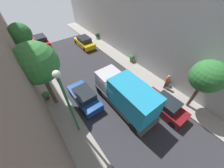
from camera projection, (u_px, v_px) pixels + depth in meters
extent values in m
plane|color=#2D2D33|center=(115.00, 97.00, 13.26)|extent=(32.00, 32.00, 0.00)
cube|color=gray|center=(70.00, 123.00, 11.08)|extent=(2.00, 44.00, 0.15)
cube|color=gray|center=(147.00, 77.00, 15.34)|extent=(2.00, 44.00, 0.15)
cube|color=#194799|center=(85.00, 98.00, 12.51)|extent=(1.76, 4.20, 0.76)
cube|color=#1E2328|center=(84.00, 94.00, 11.93)|extent=(1.56, 2.10, 0.64)
cylinder|color=black|center=(71.00, 93.00, 13.21)|extent=(0.22, 0.64, 0.64)
cylinder|color=black|center=(84.00, 87.00, 13.88)|extent=(0.22, 0.64, 0.64)
cylinder|color=black|center=(86.00, 114.00, 11.47)|extent=(0.22, 0.64, 0.64)
cylinder|color=black|center=(100.00, 105.00, 12.13)|extent=(0.22, 0.64, 0.64)
cube|color=red|center=(42.00, 42.00, 20.77)|extent=(1.76, 4.20, 0.76)
cube|color=#1E2328|center=(40.00, 38.00, 20.19)|extent=(1.56, 2.10, 0.64)
cylinder|color=black|center=(35.00, 41.00, 21.47)|extent=(0.22, 0.64, 0.64)
cylinder|color=black|center=(44.00, 38.00, 22.13)|extent=(0.22, 0.64, 0.64)
cylinder|color=black|center=(40.00, 48.00, 19.72)|extent=(0.22, 0.64, 0.64)
cylinder|color=black|center=(50.00, 45.00, 20.39)|extent=(0.22, 0.64, 0.64)
cube|color=maroon|center=(164.00, 106.00, 11.79)|extent=(1.76, 4.20, 0.76)
cube|color=#1E2328|center=(167.00, 103.00, 11.21)|extent=(1.56, 2.10, 0.64)
cylinder|color=black|center=(145.00, 101.00, 12.50)|extent=(0.22, 0.64, 0.64)
cylinder|color=black|center=(155.00, 94.00, 13.16)|extent=(0.22, 0.64, 0.64)
cylinder|color=black|center=(172.00, 124.00, 10.75)|extent=(0.22, 0.64, 0.64)
cylinder|color=black|center=(183.00, 115.00, 11.42)|extent=(0.22, 0.64, 0.64)
cube|color=gold|center=(84.00, 43.00, 20.46)|extent=(1.76, 4.20, 0.76)
cube|color=#1E2328|center=(84.00, 39.00, 19.88)|extent=(1.56, 2.10, 0.64)
cylinder|color=black|center=(76.00, 42.00, 21.17)|extent=(0.22, 0.64, 0.64)
cylinder|color=black|center=(84.00, 40.00, 21.83)|extent=(0.22, 0.64, 0.64)
cylinder|color=black|center=(85.00, 50.00, 19.42)|extent=(0.22, 0.64, 0.64)
cylinder|color=black|center=(94.00, 47.00, 20.09)|extent=(0.22, 0.64, 0.64)
cube|color=#4C4C51|center=(124.00, 101.00, 11.97)|extent=(2.20, 6.60, 0.50)
cube|color=#B7B7BC|center=(109.00, 79.00, 12.54)|extent=(2.10, 1.80, 1.70)
cube|color=#1E8CB7|center=(133.00, 98.00, 10.38)|extent=(2.24, 4.20, 2.40)
cylinder|color=black|center=(100.00, 91.00, 13.19)|extent=(0.30, 0.96, 0.96)
cylinder|color=black|center=(115.00, 83.00, 14.02)|extent=(0.30, 0.96, 0.96)
cylinder|color=black|center=(134.00, 128.00, 10.38)|extent=(0.30, 0.96, 0.96)
cylinder|color=black|center=(150.00, 115.00, 11.21)|extent=(0.30, 0.96, 0.96)
cylinder|color=#2D334C|center=(165.00, 85.00, 13.72)|extent=(0.18, 0.18, 0.82)
cylinder|color=#2D334C|center=(166.00, 84.00, 13.81)|extent=(0.18, 0.18, 0.82)
cylinder|color=#D83F33|center=(168.00, 80.00, 13.25)|extent=(0.36, 0.36, 0.64)
sphere|color=tan|center=(169.00, 77.00, 12.92)|extent=(0.24, 0.24, 0.24)
cylinder|color=brown|center=(29.00, 52.00, 16.73)|extent=(0.28, 0.28, 2.77)
sphere|color=#2D7233|center=(20.00, 34.00, 15.06)|extent=(2.58, 2.58, 2.58)
cylinder|color=brown|center=(194.00, 96.00, 11.37)|extent=(0.28, 0.28, 2.79)
sphere|color=#2D7233|center=(208.00, 76.00, 9.70)|extent=(2.59, 2.59, 2.59)
cylinder|color=brown|center=(50.00, 90.00, 11.41)|extent=(0.35, 0.35, 3.48)
sphere|color=#38843D|center=(37.00, 63.00, 9.31)|extent=(3.23, 3.23, 3.23)
cylinder|color=brown|center=(167.00, 84.00, 14.17)|extent=(0.47, 0.47, 0.40)
sphere|color=#23602D|center=(168.00, 81.00, 13.87)|extent=(0.54, 0.54, 0.54)
cylinder|color=brown|center=(47.00, 97.00, 12.85)|extent=(0.49, 0.49, 0.31)
sphere|color=#38843D|center=(46.00, 95.00, 12.54)|extent=(0.70, 0.70, 0.70)
cylinder|color=brown|center=(132.00, 60.00, 17.42)|extent=(0.46, 0.46, 0.37)
sphere|color=#2D7233|center=(132.00, 57.00, 17.11)|extent=(0.64, 0.64, 0.64)
cylinder|color=#B2A899|center=(97.00, 37.00, 22.44)|extent=(0.50, 0.50, 0.34)
sphere|color=#23602D|center=(97.00, 35.00, 22.13)|extent=(0.69, 0.69, 0.69)
cylinder|color=#26723F|center=(71.00, 110.00, 8.56)|extent=(0.16, 0.16, 5.85)
sphere|color=white|center=(57.00, 74.00, 6.33)|extent=(0.44, 0.44, 0.44)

